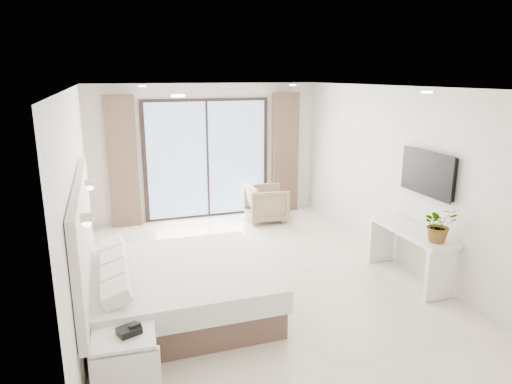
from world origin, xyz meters
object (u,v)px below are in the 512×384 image
at_px(nightstand, 125,361).
at_px(armchair, 267,202).
at_px(console_desk, 410,243).
at_px(bed, 178,289).

relative_size(nightstand, armchair, 0.78).
bearing_deg(console_desk, nightstand, -163.85).
distance_m(nightstand, console_desk, 4.14).
bearing_deg(console_desk, armchair, 107.39).
height_order(nightstand, armchair, armchair).
height_order(nightstand, console_desk, console_desk).
xyz_separation_m(console_desk, armchair, (-1.00, 3.20, -0.17)).
relative_size(bed, armchair, 2.76).
height_order(bed, console_desk, console_desk).
bearing_deg(bed, console_desk, -1.58).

